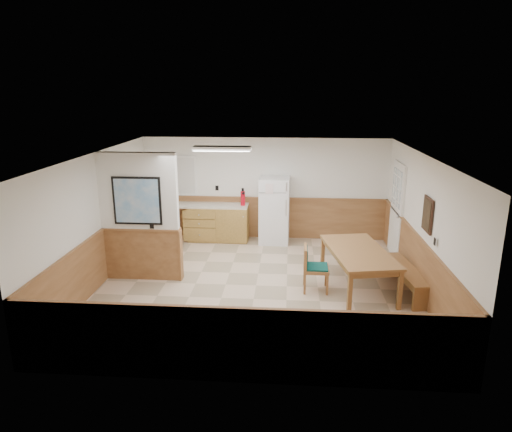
# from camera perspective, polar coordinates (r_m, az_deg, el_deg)

# --- Properties ---
(ground) EXTENTS (6.00, 6.00, 0.00)m
(ground) POSITION_cam_1_polar(r_m,az_deg,el_deg) (8.82, 0.01, -8.68)
(ground) COLOR beige
(ground) RESTS_ON ground
(ceiling) EXTENTS (6.00, 6.00, 0.02)m
(ceiling) POSITION_cam_1_polar(r_m,az_deg,el_deg) (8.12, 0.01, 7.64)
(ceiling) COLOR white
(ceiling) RESTS_ON back_wall
(back_wall) EXTENTS (6.00, 0.02, 2.50)m
(back_wall) POSITION_cam_1_polar(r_m,az_deg,el_deg) (11.28, 1.15, 3.44)
(back_wall) COLOR white
(back_wall) RESTS_ON ground
(right_wall) EXTENTS (0.02, 6.00, 2.50)m
(right_wall) POSITION_cam_1_polar(r_m,az_deg,el_deg) (8.70, 20.14, -1.22)
(right_wall) COLOR white
(right_wall) RESTS_ON ground
(left_wall) EXTENTS (0.02, 6.00, 2.50)m
(left_wall) POSITION_cam_1_polar(r_m,az_deg,el_deg) (9.10, -19.18, -0.41)
(left_wall) COLOR white
(left_wall) RESTS_ON ground
(wainscot_back) EXTENTS (6.00, 0.04, 1.00)m
(wainscot_back) POSITION_cam_1_polar(r_m,az_deg,el_deg) (11.45, 1.12, -0.25)
(wainscot_back) COLOR #A67242
(wainscot_back) RESTS_ON ground
(wainscot_right) EXTENTS (0.04, 6.00, 1.00)m
(wainscot_right) POSITION_cam_1_polar(r_m,az_deg,el_deg) (8.92, 19.57, -5.84)
(wainscot_right) COLOR #A67242
(wainscot_right) RESTS_ON ground
(wainscot_left) EXTENTS (0.04, 6.00, 1.00)m
(wainscot_left) POSITION_cam_1_polar(r_m,az_deg,el_deg) (9.32, -18.66, -4.86)
(wainscot_left) COLOR #A67242
(wainscot_left) RESTS_ON ground
(partition_wall) EXTENTS (1.50, 0.20, 2.50)m
(partition_wall) POSITION_cam_1_polar(r_m,az_deg,el_deg) (9.01, -14.31, -0.29)
(partition_wall) COLOR white
(partition_wall) RESTS_ON ground
(kitchen_counter) EXTENTS (2.20, 0.61, 1.00)m
(kitchen_counter) POSITION_cam_1_polar(r_m,az_deg,el_deg) (11.30, -5.09, -0.73)
(kitchen_counter) COLOR #B1893E
(kitchen_counter) RESTS_ON ground
(exterior_door) EXTENTS (0.07, 1.02, 2.15)m
(exterior_door) POSITION_cam_1_polar(r_m,az_deg,el_deg) (10.51, 17.15, 0.72)
(exterior_door) COLOR white
(exterior_door) RESTS_ON ground
(kitchen_window) EXTENTS (0.80, 0.04, 1.00)m
(kitchen_window) POSITION_cam_1_polar(r_m,az_deg,el_deg) (11.51, -9.39, 4.99)
(kitchen_window) COLOR white
(kitchen_window) RESTS_ON back_wall
(wall_painting) EXTENTS (0.04, 0.50, 0.60)m
(wall_painting) POSITION_cam_1_polar(r_m,az_deg,el_deg) (8.33, 20.64, 0.16)
(wall_painting) COLOR #361F15
(wall_painting) RESTS_ON right_wall
(fluorescent_fixture) EXTENTS (1.20, 0.30, 0.09)m
(fluorescent_fixture) POSITION_cam_1_polar(r_m,az_deg,el_deg) (9.49, -4.27, 8.42)
(fluorescent_fixture) COLOR white
(fluorescent_fixture) RESTS_ON ceiling
(refrigerator) EXTENTS (0.73, 0.73, 1.60)m
(refrigerator) POSITION_cam_1_polar(r_m,az_deg,el_deg) (11.02, 2.32, 0.73)
(refrigerator) COLOR white
(refrigerator) RESTS_ON ground
(dining_table) EXTENTS (1.32, 2.12, 0.75)m
(dining_table) POSITION_cam_1_polar(r_m,az_deg,el_deg) (8.68, 12.69, -4.75)
(dining_table) COLOR #A9693D
(dining_table) RESTS_ON ground
(dining_bench) EXTENTS (0.60, 1.72, 0.45)m
(dining_bench) POSITION_cam_1_polar(r_m,az_deg,el_deg) (8.90, 18.22, -6.84)
(dining_bench) COLOR #A9693D
(dining_bench) RESTS_ON ground
(dining_chair) EXTENTS (0.65, 0.47, 0.85)m
(dining_chair) POSITION_cam_1_polar(r_m,az_deg,el_deg) (8.51, 6.91, -6.10)
(dining_chair) COLOR #A9693D
(dining_chair) RESTS_ON ground
(fire_extinguisher) EXTENTS (0.13, 0.13, 0.43)m
(fire_extinguisher) POSITION_cam_1_polar(r_m,az_deg,el_deg) (11.03, -1.66, 2.29)
(fire_extinguisher) COLOR red
(fire_extinguisher) RESTS_ON kitchen_counter
(soap_bottle) EXTENTS (0.08, 0.08, 0.23)m
(soap_bottle) POSITION_cam_1_polar(r_m,az_deg,el_deg) (11.38, -10.12, 2.09)
(soap_bottle) COLOR #1A8F31
(soap_bottle) RESTS_ON kitchen_counter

